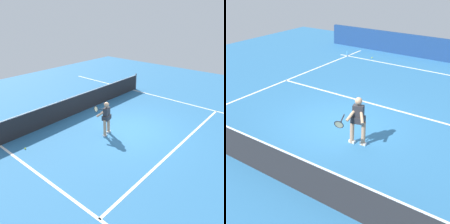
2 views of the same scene
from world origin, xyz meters
TOP-DOWN VIEW (x-y plane):
  - ground_plane at (0.00, 0.00)m, footprint 25.90×25.90m
  - service_line_marking at (0.00, -2.24)m, footprint 9.36×0.10m
  - sideline_left_marking at (-4.68, 0.00)m, footprint 0.10×17.92m
  - sideline_right_marking at (4.68, 0.00)m, footprint 0.10×17.92m
  - court_net at (0.00, 3.38)m, footprint 10.04×0.08m
  - tennis_player at (-1.12, 0.68)m, footprint 0.67×1.06m
  - tennis_ball_mid at (-4.14, 2.34)m, footprint 0.07×0.07m

SIDE VIEW (x-z plane):
  - ground_plane at x=0.00m, z-range 0.00..0.00m
  - service_line_marking at x=0.00m, z-range 0.00..0.01m
  - sideline_left_marking at x=-4.68m, z-range 0.00..0.01m
  - sideline_right_marking at x=4.68m, z-range 0.00..0.01m
  - tennis_ball_mid at x=-4.14m, z-range 0.00..0.07m
  - court_net at x=0.00m, z-range -0.03..1.07m
  - tennis_player at x=-1.12m, z-range 0.07..1.62m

